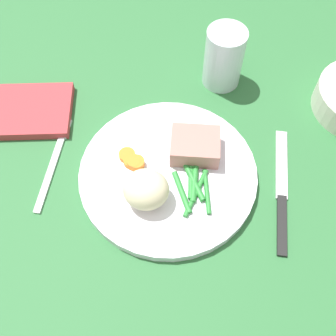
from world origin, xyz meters
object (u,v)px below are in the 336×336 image
Objects in this scene: meat_portion at (196,145)px; water_glass at (223,61)px; dinner_plate at (168,174)px; knife at (282,192)px; napkin at (33,111)px; fork at (53,164)px.

water_glass is at bearing 80.35° from meat_portion.
dinner_plate reaches higher than knife.
water_glass reaches higher than napkin.
dinner_plate is 1.56× the size of fork.
fork is 1.34× the size of napkin.
dinner_plate is 16.70cm from knife.
meat_portion is at bearing 157.36° from knife.
fork is at bearing -168.31° from meat_portion.
meat_portion is at bearing 49.40° from dinner_plate.
napkin reaches higher than fork.
napkin is (-26.93, 4.69, -2.42)cm from meat_portion.
knife is (34.20, -0.03, -0.00)cm from fork.
knife is at bearing -18.36° from meat_portion.
napkin is at bearing 159.44° from dinner_plate.
water_glass is (-10.41, 20.72, 4.14)cm from knife.
fork is 1.62× the size of water_glass.
dinner_plate is at bearing -130.60° from meat_portion.
dinner_plate is 2.10× the size of napkin.
knife is 2.00× the size of water_glass.
dinner_plate is 21.67cm from water_glass.
fork is 0.81× the size of knife.
dinner_plate reaches higher than fork.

